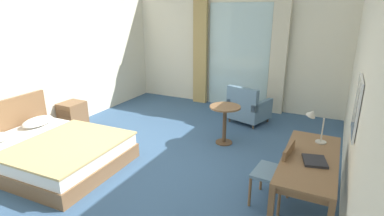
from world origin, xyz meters
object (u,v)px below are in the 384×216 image
object	(u,v)px
armchair_by_window	(248,108)
desk_chair	(277,170)
closed_book	(315,161)
desk_lamp	(314,119)
bed	(50,151)
nightstand	(73,115)
writing_desk	(310,164)
round_cafe_table	(225,117)

from	to	relation	value
armchair_by_window	desk_chair	bearing A→B (deg)	-66.73
desk_chair	closed_book	distance (m)	0.50
desk_lamp	bed	bearing A→B (deg)	-163.72
nightstand	closed_book	world-z (taller)	closed_book
writing_desk	armchair_by_window	distance (m)	3.09
desk_lamp	round_cafe_table	size ratio (longest dim) A/B	0.60
desk_chair	nightstand	bearing A→B (deg)	170.05
closed_book	desk_lamp	bearing A→B (deg)	84.22
closed_book	writing_desk	bearing A→B (deg)	102.40
desk_lamp	closed_book	size ratio (longest dim) A/B	1.48
closed_book	round_cafe_table	world-z (taller)	closed_book
desk_chair	armchair_by_window	size ratio (longest dim) A/B	0.94
desk_chair	desk_lamp	size ratio (longest dim) A/B	1.96
closed_book	round_cafe_table	distance (m)	2.27
desk_lamp	armchair_by_window	bearing A→B (deg)	124.55
closed_book	round_cafe_table	xyz separation A→B (m)	(-1.65, 1.54, -0.23)
nightstand	armchair_by_window	distance (m)	3.71
bed	desk_lamp	size ratio (longest dim) A/B	5.15
armchair_by_window	writing_desk	bearing A→B (deg)	-60.39
nightstand	writing_desk	world-z (taller)	writing_desk
desk_chair	round_cafe_table	size ratio (longest dim) A/B	1.18
desk_chair	closed_book	size ratio (longest dim) A/B	2.91
closed_book	bed	bearing A→B (deg)	172.13
bed	nightstand	distance (m)	1.57
round_cafe_table	bed	bearing A→B (deg)	-137.91
bed	closed_book	distance (m)	3.92
bed	nightstand	bearing A→B (deg)	123.87
writing_desk	round_cafe_table	xyz separation A→B (m)	(-1.60, 1.43, -0.13)
desk_lamp	writing_desk	bearing A→B (deg)	-85.05
bed	desk_chair	size ratio (longest dim) A/B	2.63
bed	desk_chair	world-z (taller)	bed
desk_lamp	armchair_by_window	xyz separation A→B (m)	(-1.47, 2.14, -0.69)
desk_lamp	closed_book	world-z (taller)	desk_lamp
nightstand	bed	bearing A→B (deg)	-56.13
nightstand	writing_desk	xyz separation A→B (m)	(4.68, -0.73, 0.37)
writing_desk	round_cafe_table	size ratio (longest dim) A/B	2.17
nightstand	round_cafe_table	distance (m)	3.17
armchair_by_window	closed_book	bearing A→B (deg)	-60.48
closed_book	desk_chair	bearing A→B (deg)	154.16
bed	desk_lamp	world-z (taller)	desk_lamp
writing_desk	closed_book	distance (m)	0.15
bed	desk_lamp	distance (m)	4.00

